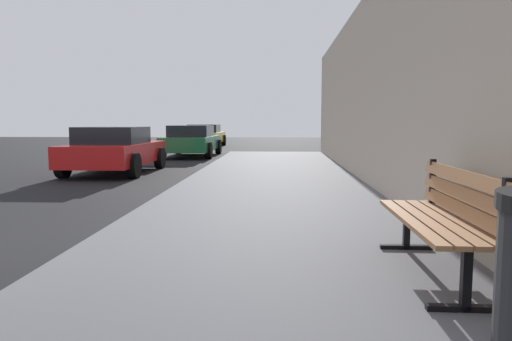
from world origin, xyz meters
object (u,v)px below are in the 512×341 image
Objects in this scene: car_red at (115,150)px; car_yellow at (205,135)px; bench at (443,213)px; car_green at (192,141)px.

car_yellow is (0.26, 14.13, 0.00)m from car_red.
car_red and car_yellow have the same top height.
car_yellow is at bearing 88.93° from car_red.
car_green is at bearing 108.64° from bench.
car_green reaches higher than bench.
car_red is (-5.82, 8.86, -0.02)m from bench.
car_yellow reaches higher than bench.
car_green is at bearing 81.75° from car_red.
bench is 0.39× the size of car_green.
car_yellow is (-5.56, 23.00, -0.02)m from bench.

